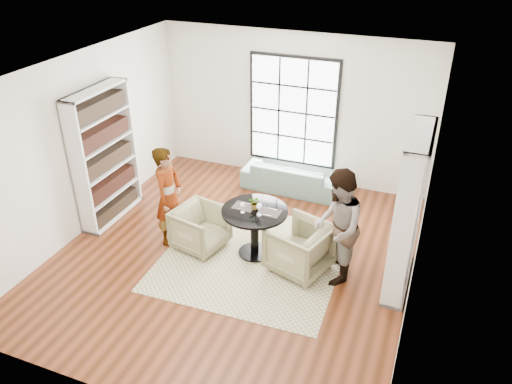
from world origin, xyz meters
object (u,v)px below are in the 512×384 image
at_px(sofa, 291,177).
at_px(armchair_left, 200,228).
at_px(flower_centerpiece, 255,203).
at_px(wine_glass_right, 259,207).
at_px(wine_glass_left, 243,205).
at_px(person_left, 169,196).
at_px(armchair_right, 299,248).
at_px(pedestal_table, 255,223).
at_px(person_right, 337,227).

relative_size(sofa, armchair_left, 2.44).
bearing_deg(flower_centerpiece, wine_glass_right, -50.55).
height_order(wine_glass_left, wine_glass_right, wine_glass_right).
relative_size(person_left, wine_glass_right, 8.18).
bearing_deg(wine_glass_right, person_left, -179.48).
xyz_separation_m(sofa, person_left, (-1.33, -2.44, 0.57)).
distance_m(armchair_right, flower_centerpiece, 0.97).
height_order(armchair_left, wine_glass_right, wine_glass_right).
bearing_deg(wine_glass_right, flower_centerpiece, 129.45).
xyz_separation_m(wine_glass_right, flower_centerpiece, (-0.13, 0.15, -0.04)).
bearing_deg(pedestal_table, person_right, -4.77).
height_order(pedestal_table, armchair_left, pedestal_table).
relative_size(pedestal_table, armchair_right, 1.21).
bearing_deg(person_left, flower_centerpiece, -86.48).
bearing_deg(armchair_right, armchair_left, -71.51).
height_order(armchair_left, person_left, person_left).
xyz_separation_m(person_right, wine_glass_right, (-1.21, -0.00, 0.08)).
relative_size(pedestal_table, wine_glass_right, 5.03).
distance_m(armchair_left, flower_centerpiece, 1.09).
xyz_separation_m(person_right, wine_glass_left, (-1.48, -0.02, 0.06)).
bearing_deg(pedestal_table, person_left, -174.95).
distance_m(armchair_left, wine_glass_left, 0.97).
bearing_deg(wine_glass_left, pedestal_table, 42.72).
distance_m(armchair_left, armchair_right, 1.69).
height_order(armchair_left, armchair_right, armchair_right).
bearing_deg(person_left, armchair_left, -93.11).
distance_m(pedestal_table, wine_glass_right, 0.42).
height_order(wine_glass_left, flower_centerpiece, flower_centerpiece).
height_order(pedestal_table, person_left, person_left).
height_order(armchair_left, wine_glass_left, wine_glass_left).
height_order(person_right, flower_centerpiece, person_right).
xyz_separation_m(sofa, person_right, (1.46, -2.42, 0.62)).
bearing_deg(wine_glass_left, person_right, 0.92).
distance_m(sofa, wine_glass_right, 2.54).
xyz_separation_m(sofa, wine_glass_right, (0.25, -2.43, 0.70)).
distance_m(person_right, wine_glass_right, 1.21).
height_order(sofa, armchair_right, armchair_right).
xyz_separation_m(armchair_left, person_left, (-0.55, 0.00, 0.49)).
xyz_separation_m(pedestal_table, wine_glass_right, (0.12, -0.11, 0.38)).
bearing_deg(armchair_left, armchair_right, -77.21).
height_order(person_right, wine_glass_left, person_right).
relative_size(wine_glass_left, flower_centerpiece, 0.82).
xyz_separation_m(wine_glass_left, flower_centerpiece, (0.14, 0.18, -0.02)).
relative_size(armchair_left, wine_glass_left, 4.43).
relative_size(person_left, wine_glass_left, 9.58).
bearing_deg(pedestal_table, flower_centerpiece, 96.86).
distance_m(pedestal_table, armchair_right, 0.82).
bearing_deg(armchair_left, wine_glass_right, -77.00).
bearing_deg(person_left, person_right, -92.75).
relative_size(sofa, flower_centerpiece, 8.89).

